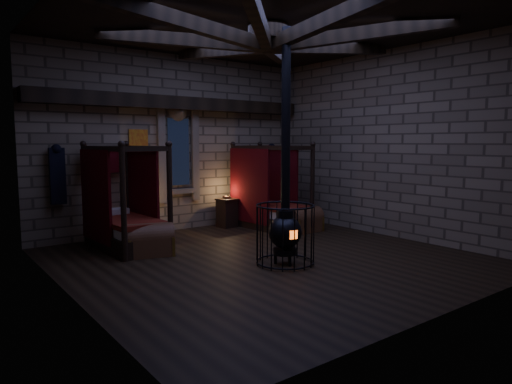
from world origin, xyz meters
TOP-DOWN VIEW (x-y plane):
  - room at (-0.00, 0.09)m, footprint 7.02×7.02m
  - bed_left at (-1.78, 2.41)m, footprint 1.16×2.03m
  - bed_right at (1.94, 2.37)m, footprint 1.20×2.04m
  - trunk_left at (-1.64, 1.50)m, footprint 0.97×0.75m
  - trunk_right at (2.28, 1.44)m, footprint 0.84×0.54m
  - nightstand_left at (-1.09, 3.02)m, footprint 0.49×0.48m
  - nightstand_right at (1.12, 3.05)m, footprint 0.49×0.47m
  - stove at (-0.00, -0.50)m, footprint 1.03×1.03m

SIDE VIEW (x-z plane):
  - trunk_right at x=2.28m, z-range -0.03..0.57m
  - trunk_left at x=-1.64m, z-range -0.04..0.59m
  - nightstand_left at x=-1.09m, z-range -0.06..0.76m
  - nightstand_right at x=1.12m, z-range -0.02..0.76m
  - bed_right at x=1.94m, z-range -0.52..1.53m
  - bed_left at x=-1.78m, z-range -0.52..1.54m
  - stove at x=0.00m, z-range -1.39..2.66m
  - room at x=0.00m, z-range 1.60..5.89m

